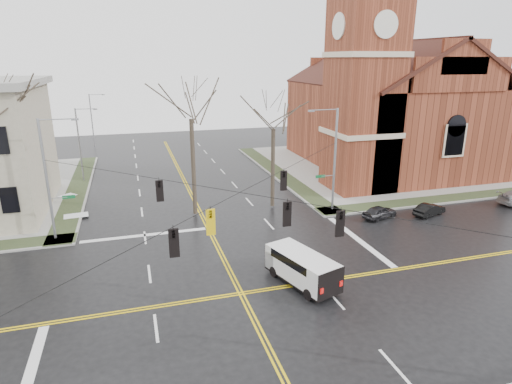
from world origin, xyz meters
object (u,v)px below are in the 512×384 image
object	(u,v)px
streetlight_north_b	(93,118)
tree_nw_far	(0,113)
signal_pole_nw	(49,177)
tree_nw_near	(191,112)
parked_car_b	(429,210)
signal_pole_ne	(333,157)
parked_car_a	(380,212)
tree_ne	(273,124)
church	(386,99)
cargo_van	(300,265)
streetlight_north_a	(81,142)

from	to	relation	value
streetlight_north_b	tree_nw_far	xyz separation A→B (m)	(-3.81, -33.73, 4.88)
signal_pole_nw	tree_nw_near	distance (m)	11.76
parked_car_b	signal_pole_ne	bearing A→B (deg)	47.71
parked_car_a	tree_ne	world-z (taller)	tree_ne
parked_car_a	tree_nw_far	distance (m)	30.83
signal_pole_nw	tree_ne	distance (m)	18.31
tree_nw_near	tree_ne	size ratio (longest dim) A/B	1.16
streetlight_north_b	parked_car_a	xyz separation A→B (m)	(25.19, -39.40, -3.91)
tree_nw_far	tree_nw_near	xyz separation A→B (m)	(13.95, -0.41, -0.41)
church	parked_car_b	world-z (taller)	church
church	cargo_van	bearing A→B (deg)	-130.59
cargo_van	tree_nw_near	world-z (taller)	tree_nw_near
parked_car_b	tree_nw_near	size ratio (longest dim) A/B	0.26
church	tree_nw_far	xyz separation A→B (m)	(-39.23, -10.52, 0.91)
tree_ne	cargo_van	bearing A→B (deg)	-101.77
parked_car_a	parked_car_b	xyz separation A→B (m)	(4.55, -0.63, -0.02)
streetlight_north_a	parked_car_b	bearing A→B (deg)	-33.96
tree_nw_far	tree_ne	bearing A→B (deg)	-0.99
parked_car_a	parked_car_b	distance (m)	4.60
signal_pole_nw	streetlight_north_b	xyz separation A→B (m)	(0.67, 36.50, -0.48)
signal_pole_ne	cargo_van	bearing A→B (deg)	-123.93
signal_pole_nw	tree_nw_far	xyz separation A→B (m)	(-3.14, 2.77, 4.40)
signal_pole_nw	streetlight_north_b	distance (m)	36.51
church	tree_nw_near	world-z (taller)	church
signal_pole_nw	cargo_van	bearing A→B (deg)	-36.55
signal_pole_ne	tree_nw_near	xyz separation A→B (m)	(-11.84, 2.36, 3.99)
streetlight_north_b	parked_car_a	bearing A→B (deg)	-57.41
tree_ne	parked_car_a	bearing A→B (deg)	-33.82
church	tree_ne	distance (m)	21.17
streetlight_north_a	cargo_van	size ratio (longest dim) A/B	1.48
parked_car_b	church	bearing A→B (deg)	-36.50
tree_nw_near	cargo_van	bearing A→B (deg)	-72.39
church	cargo_van	world-z (taller)	church
streetlight_north_a	cargo_van	world-z (taller)	streetlight_north_a
cargo_van	tree_nw_near	size ratio (longest dim) A/B	0.44
streetlight_north_b	tree_nw_far	distance (m)	34.30
tree_nw_far	tree_nw_near	distance (m)	13.96
streetlight_north_b	tree_nw_near	xyz separation A→B (m)	(10.14, -34.14, 4.47)
cargo_van	tree_nw_far	distance (m)	24.40
tree_nw_far	cargo_van	bearing A→B (deg)	-37.43
parked_car_a	tree_nw_near	size ratio (longest dim) A/B	0.26
signal_pole_ne	tree_nw_near	size ratio (longest dim) A/B	0.73
parked_car_a	tree_nw_far	world-z (taller)	tree_nw_far
parked_car_b	streetlight_north_b	bearing A→B (deg)	18.77
streetlight_north_a	parked_car_a	world-z (taller)	streetlight_north_a
church	tree_ne	xyz separation A→B (m)	(-18.14, -10.88, -0.73)
streetlight_north_b	tree_nw_near	bearing A→B (deg)	-73.46
church	signal_pole_ne	bearing A→B (deg)	-135.34
signal_pole_nw	cargo_van	xyz separation A→B (m)	(15.11, -11.20, -3.81)
streetlight_north_a	streetlight_north_b	world-z (taller)	same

